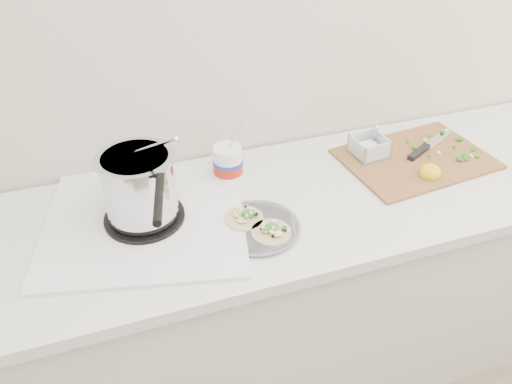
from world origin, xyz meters
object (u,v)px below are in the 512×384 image
object	(u,v)px
taco_plate	(257,225)
cutboard	(411,155)
tub	(229,161)
stove	(141,198)

from	to	relation	value
taco_plate	cutboard	world-z (taller)	cutboard
tub	stove	bearing A→B (deg)	-154.68
stove	taco_plate	distance (m)	0.34
taco_plate	cutboard	size ratio (longest dim) A/B	0.47
stove	tub	bearing A→B (deg)	37.84
tub	cutboard	distance (m)	0.65
taco_plate	tub	xyz separation A→B (m)	(-0.00, 0.28, 0.05)
cutboard	stove	bearing A→B (deg)	177.13
cutboard	taco_plate	bearing A→B (deg)	-169.49
taco_plate	stove	bearing A→B (deg)	155.52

